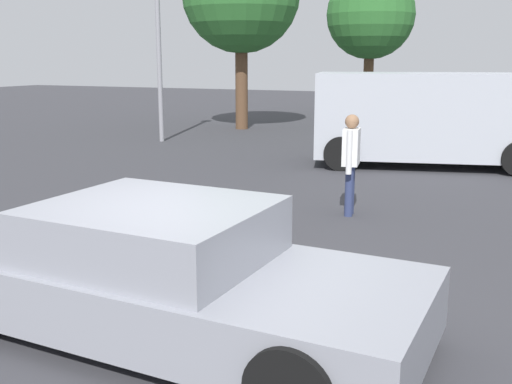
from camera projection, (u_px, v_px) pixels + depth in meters
The scene contains 6 objects.
ground_plane at pixel (197, 327), 5.52m from camera, with size 80.00×80.00×0.00m, color #38383D.
sedan_foreground at pixel (162, 274), 5.31m from camera, with size 4.67×2.11×1.19m.
dog at pixel (263, 219), 8.41m from camera, with size 0.44×0.57×0.36m.
van_white at pixel (425, 116), 13.66m from camera, with size 5.26×3.14×2.12m.
pedestrian at pixel (351, 156), 9.31m from camera, with size 0.30×0.56×1.59m.
tree_far_right at pixel (371, 15), 25.06m from camera, with size 3.70×3.70×6.10m.
Camera 1 is at (2.57, -4.46, 2.43)m, focal length 41.95 mm.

